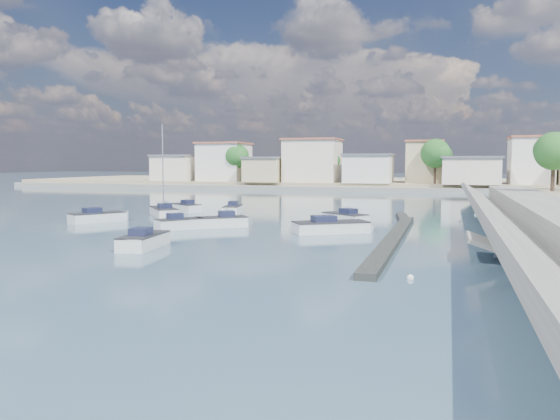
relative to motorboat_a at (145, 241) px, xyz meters
name	(u,v)px	position (x,y,z in m)	size (l,w,h in m)	color
ground	(359,205)	(7.22, 37.34, -0.38)	(400.00, 400.00, 0.00)	#2F445F
breakwater	(396,233)	(14.12, 10.03, -0.21)	(2.00, 31.02, 0.35)	black
far_shore_land	(398,183)	(7.22, 89.34, 0.32)	(160.00, 40.00, 1.40)	gray
far_shore_quay	(387,189)	(7.22, 68.34, 0.02)	(160.00, 2.50, 0.80)	slate
far_town	(451,164)	(17.93, 74.26, 4.56)	(113.01, 12.80, 8.35)	beige
shore_trees	(437,156)	(15.56, 65.46, 5.84)	(74.56, 38.32, 7.92)	#38281E
motorboat_a	(145,241)	(0.00, 0.00, 0.00)	(2.19, 4.87, 1.48)	silver
motorboat_b	(182,224)	(-2.14, 8.88, 0.00)	(3.44, 3.75, 1.48)	silver
motorboat_c	(343,218)	(9.00, 17.03, 0.00)	(4.48, 4.01, 1.48)	silver
motorboat_d	(219,222)	(0.07, 11.00, 0.00)	(4.21, 3.69, 1.48)	silver
motorboat_e	(100,217)	(-11.38, 11.47, 0.00)	(3.97, 4.92, 1.48)	silver
motorboat_f	(185,208)	(-8.95, 22.64, 0.00)	(4.20, 3.53, 1.48)	silver
motorboat_g	(232,210)	(-3.03, 21.40, 0.00)	(2.28, 4.39, 1.48)	silver
motorboat_h	(334,227)	(9.61, 10.38, 0.00)	(5.82, 4.76, 1.48)	silver
sailboat	(163,212)	(-8.73, 17.74, 0.04)	(4.96, 5.45, 9.00)	silver
mooring_buoys	(415,230)	(15.24, 13.30, -0.33)	(12.98, 32.26, 0.32)	white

